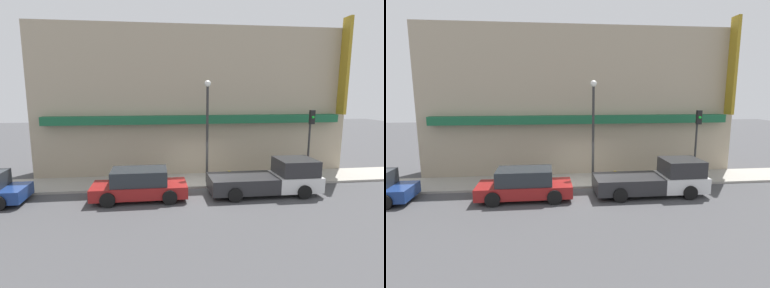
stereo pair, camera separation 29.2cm
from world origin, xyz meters
TOP-DOWN VIEW (x-y plane):
  - ground_plane at (0.00, 0.00)m, footprint 80.00×80.00m
  - sidewalk at (0.00, 1.36)m, footprint 36.00×2.72m
  - building at (0.02, 4.20)m, footprint 19.80×3.80m
  - pickup_truck at (3.39, -1.28)m, footprint 5.72×2.20m
  - parked_car at (-3.41, -1.28)m, footprint 4.64×2.06m
  - fire_hydrant at (1.60, 0.51)m, footprint 0.22×0.22m
  - street_lamp at (0.33, 0.72)m, footprint 0.36×0.36m
  - traffic_light at (6.41, 0.55)m, footprint 0.28×0.42m

SIDE VIEW (x-z plane):
  - ground_plane at x=0.00m, z-range 0.00..0.00m
  - sidewalk at x=0.00m, z-range 0.00..0.13m
  - fire_hydrant at x=1.60m, z-range 0.13..0.83m
  - parked_car at x=-3.41m, z-range -0.02..1.52m
  - pickup_truck at x=3.39m, z-range -0.11..1.72m
  - traffic_light at x=6.41m, z-range 0.88..5.01m
  - street_lamp at x=0.33m, z-range 0.83..6.62m
  - building at x=0.02m, z-range -0.30..9.57m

